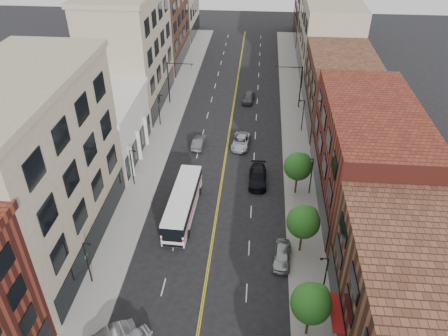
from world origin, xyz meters
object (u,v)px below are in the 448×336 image
(car_parked_far, at_px, (282,255))
(car_lane_a, at_px, (258,177))
(city_bus, at_px, (183,202))
(car_lane_c, at_px, (249,98))
(car_lane_behind, at_px, (199,142))
(car_lane_b, at_px, (241,142))

(car_parked_far, xyz_separation_m, car_lane_a, (-2.78, 13.58, 0.05))
(city_bus, relative_size, car_parked_far, 2.65)
(car_lane_c, bearing_deg, car_lane_behind, -106.05)
(car_lane_a, bearing_deg, car_lane_behind, 136.97)
(city_bus, height_order, car_lane_c, city_bus)
(car_parked_far, height_order, car_lane_b, car_parked_far)
(car_lane_a, distance_m, car_lane_b, 9.15)
(car_lane_b, distance_m, car_lane_c, 15.03)
(car_lane_behind, distance_m, car_lane_c, 17.00)
(car_lane_a, relative_size, car_lane_c, 1.25)
(car_parked_far, distance_m, car_lane_behind, 24.53)
(city_bus, relative_size, car_lane_behind, 2.68)
(car_lane_c, bearing_deg, car_lane_a, -78.19)
(city_bus, xyz_separation_m, car_lane_c, (6.30, 30.88, -0.98))
(car_parked_far, relative_size, car_lane_c, 1.00)
(car_lane_b, bearing_deg, car_lane_a, -68.04)
(car_parked_far, relative_size, car_lane_a, 0.80)
(car_lane_behind, height_order, car_lane_b, car_lane_b)
(car_lane_behind, relative_size, car_lane_b, 0.83)
(city_bus, relative_size, car_lane_b, 2.24)
(city_bus, bearing_deg, car_parked_far, -28.05)
(city_bus, xyz_separation_m, car_lane_behind, (-0.26, 15.20, -1.02))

